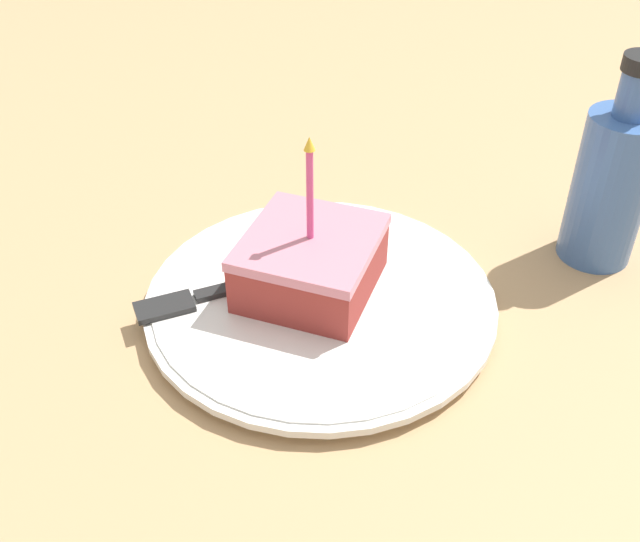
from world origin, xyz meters
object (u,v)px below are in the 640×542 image
(cake_slice, at_px, (311,262))
(bottle, at_px, (611,182))
(fork, at_px, (222,293))
(plate, at_px, (320,302))

(cake_slice, relative_size, bottle, 0.74)
(cake_slice, xyz_separation_m, fork, (0.06, 0.03, -0.02))
(plate, bearing_deg, cake_slice, -35.47)
(fork, height_order, bottle, bottle)
(plate, distance_m, bottle, 0.26)
(fork, bearing_deg, plate, -160.27)
(plate, xyz_separation_m, bottle, (-0.20, -0.16, 0.06))
(fork, relative_size, bottle, 0.73)
(plate, bearing_deg, bottle, -142.17)
(cake_slice, xyz_separation_m, bottle, (-0.21, -0.15, 0.03))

